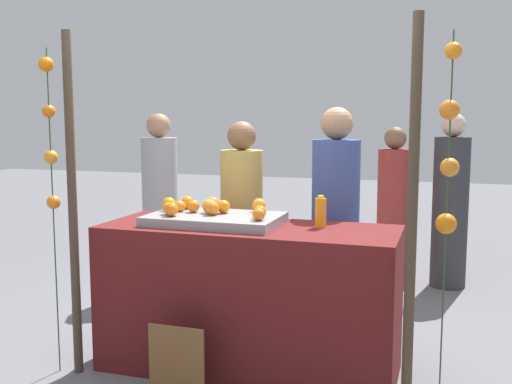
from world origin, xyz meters
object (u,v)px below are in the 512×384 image
orange_1 (171,209)px  chalkboard_sign (177,365)px  orange_0 (209,206)px  vendor_right (335,234)px  stall_counter (249,298)px  juice_bottle (321,212)px  vendor_left (242,234)px

orange_1 → chalkboard_sign: (0.23, -0.43, -0.82)m
orange_0 → vendor_right: vendor_right is taller
vendor_right → stall_counter: bearing=-123.5°
stall_counter → chalkboard_sign: stall_counter is taller
juice_bottle → vendor_right: 0.60m
chalkboard_sign → vendor_right: 1.50m
stall_counter → vendor_right: vendor_right is taller
chalkboard_sign → juice_bottle: bearing=44.3°
orange_0 → vendor_left: (0.02, 0.60, -0.30)m
juice_bottle → vendor_right: vendor_right is taller
orange_1 → chalkboard_sign: 0.95m
orange_0 → orange_1: (-0.18, -0.20, -0.00)m
orange_0 → vendor_left: size_ratio=0.06×
orange_0 → orange_1: size_ratio=1.04×
vendor_left → vendor_right: 0.71m
vendor_right → chalkboard_sign: bearing=-119.2°
vendor_left → chalkboard_sign: bearing=-88.3°
chalkboard_sign → vendor_left: vendor_left is taller
vendor_left → vendor_right: bearing=-1.0°
orange_0 → vendor_left: bearing=88.6°
orange_0 → vendor_left: vendor_left is taller
juice_bottle → vendor_right: size_ratio=0.12×
orange_0 → chalkboard_sign: bearing=-85.3°
chalkboard_sign → vendor_left: bearing=91.7°
orange_0 → chalkboard_sign: (0.05, -0.62, -0.82)m
stall_counter → orange_1: size_ratio=21.36×
juice_bottle → chalkboard_sign: juice_bottle is taller
stall_counter → vendor_right: bearing=56.5°
orange_1 → vendor_right: size_ratio=0.05×
vendor_right → juice_bottle: bearing=-89.4°
chalkboard_sign → stall_counter: bearing=66.4°
stall_counter → juice_bottle: (0.44, 0.11, 0.56)m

